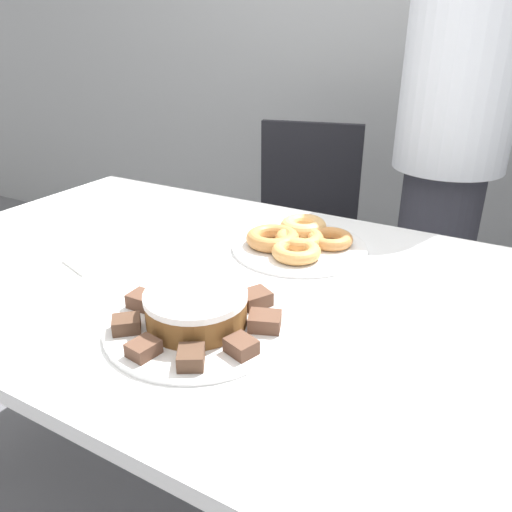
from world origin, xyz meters
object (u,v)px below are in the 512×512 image
office_chair_left (301,250)px  napkin (89,263)px  plate_cake (197,325)px  person_standing (450,149)px  plate_donuts (299,247)px  frosted_cake (196,308)px

office_chair_left → napkin: office_chair_left is taller
napkin → plate_cake: bearing=-14.4°
person_standing → office_chair_left: (-0.50, 0.02, -0.46)m
office_chair_left → plate_donuts: (0.28, -0.64, 0.32)m
person_standing → frosted_cake: bearing=-102.2°
plate_donuts → office_chair_left: bearing=113.6°
frosted_cake → plate_cake: bearing=-90.0°
plate_cake → plate_donuts: (0.01, 0.41, 0.00)m
office_chair_left → plate_cake: bearing=-89.7°
person_standing → frosted_cake: (-0.22, -1.03, -0.11)m
office_chair_left → plate_cake: office_chair_left is taller
office_chair_left → napkin: size_ratio=7.30×
frosted_cake → plate_donuts: bearing=88.8°
person_standing → napkin: 1.11m
office_chair_left → plate_donuts: 0.77m
office_chair_left → frosted_cake: (0.27, -1.05, 0.35)m
person_standing → plate_donuts: size_ratio=5.22×
person_standing → plate_cake: (-0.22, -1.03, -0.14)m
person_standing → frosted_cake: size_ratio=9.36×
napkin → person_standing: bearing=57.8°
office_chair_left → plate_donuts: size_ratio=2.80×
office_chair_left → plate_cake: (0.27, -1.05, 0.32)m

